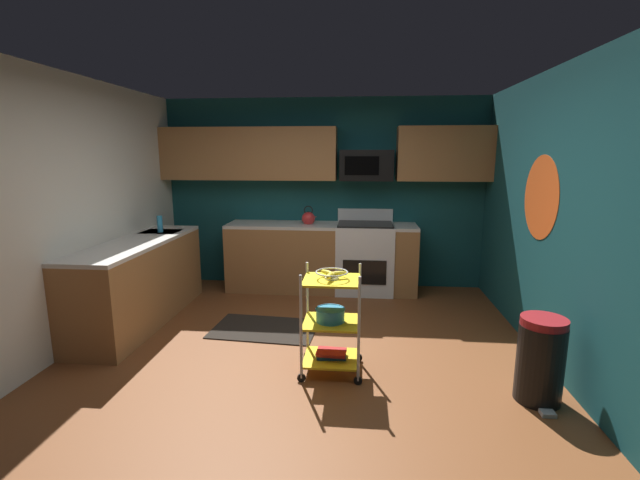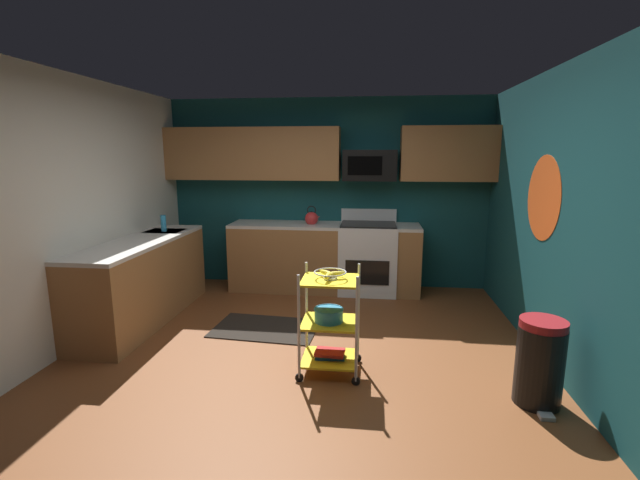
{
  "view_description": "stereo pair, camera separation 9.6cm",
  "coord_description": "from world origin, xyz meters",
  "views": [
    {
      "loc": [
        0.54,
        -3.7,
        1.85
      ],
      "look_at": [
        0.15,
        0.34,
        1.05
      ],
      "focal_mm": 24.59,
      "sensor_mm": 36.0,
      "label": 1
    },
    {
      "loc": [
        0.64,
        -3.69,
        1.85
      ],
      "look_at": [
        0.15,
        0.34,
        1.05
      ],
      "focal_mm": 24.59,
      "sensor_mm": 36.0,
      "label": 2
    }
  ],
  "objects": [
    {
      "name": "trash_can",
      "position": [
        1.9,
        -0.5,
        0.33
      ],
      "size": [
        0.34,
        0.42,
        0.66
      ],
      "color": "black",
      "rests_on": "ground"
    },
    {
      "name": "floor",
      "position": [
        0.0,
        0.0,
        -0.02
      ],
      "size": [
        4.4,
        4.8,
        0.04
      ],
      "primitive_type": "cube",
      "color": "brown",
      "rests_on": "ground"
    },
    {
      "name": "wall_back",
      "position": [
        0.0,
        2.43,
        1.3
      ],
      "size": [
        4.52,
        0.06,
        2.6
      ],
      "primitive_type": "cube",
      "color": "#14474C",
      "rests_on": "ground"
    },
    {
      "name": "mixing_bowl_large",
      "position": [
        0.29,
        -0.21,
        0.52
      ],
      "size": [
        0.25,
        0.25,
        0.11
      ],
      "color": "#338CBF",
      "rests_on": "rolling_cart"
    },
    {
      "name": "oven_range",
      "position": [
        0.59,
        2.1,
        0.48
      ],
      "size": [
        0.76,
        0.65,
        1.1
      ],
      "color": "white",
      "rests_on": "ground"
    },
    {
      "name": "microwave",
      "position": [
        0.59,
        2.21,
        1.7
      ],
      "size": [
        0.7,
        0.39,
        0.4
      ],
      "color": "black"
    },
    {
      "name": "wall_left",
      "position": [
        -2.23,
        0.0,
        1.3
      ],
      "size": [
        0.06,
        4.8,
        2.6
      ],
      "primitive_type": "cube",
      "color": "silver",
      "rests_on": "ground"
    },
    {
      "name": "counter_run",
      "position": [
        -0.87,
        1.49,
        0.46
      ],
      "size": [
        3.48,
        2.7,
        0.92
      ],
      "color": "#9E6B3D",
      "rests_on": "ground"
    },
    {
      "name": "floor_rug",
      "position": [
        -0.47,
        0.65,
        0.01
      ],
      "size": [
        1.15,
        0.78,
        0.01
      ],
      "primitive_type": "cube",
      "rotation": [
        0.0,
        0.0,
        -0.07
      ],
      "color": "black",
      "rests_on": "ground"
    },
    {
      "name": "fruit_bowl",
      "position": [
        0.3,
        -0.21,
        0.88
      ],
      "size": [
        0.27,
        0.27,
        0.07
      ],
      "color": "silver",
      "rests_on": "rolling_cart"
    },
    {
      "name": "upper_cabinets",
      "position": [
        -0.13,
        2.23,
        1.85
      ],
      "size": [
        4.4,
        0.33,
        0.7
      ],
      "color": "#9E6B3D"
    },
    {
      "name": "kettle",
      "position": [
        -0.18,
        2.1,
        1.0
      ],
      "size": [
        0.21,
        0.18,
        0.26
      ],
      "color": "red",
      "rests_on": "counter_run"
    },
    {
      "name": "rolling_cart",
      "position": [
        0.3,
        -0.21,
        0.45
      ],
      "size": [
        0.54,
        0.43,
        0.91
      ],
      "color": "silver",
      "rests_on": "ground"
    },
    {
      "name": "dish_soap_bottle",
      "position": [
        -1.89,
        1.3,
        1.02
      ],
      "size": [
        0.06,
        0.06,
        0.2
      ],
      "primitive_type": "cylinder",
      "color": "#2D8CBF",
      "rests_on": "counter_run"
    },
    {
      "name": "book_stack",
      "position": [
        0.3,
        -0.21,
        0.16
      ],
      "size": [
        0.26,
        0.18,
        0.06
      ],
      "color": "#1E4C8C",
      "rests_on": "rolling_cart"
    },
    {
      "name": "wall_right",
      "position": [
        2.23,
        0.0,
        1.3
      ],
      "size": [
        0.06,
        4.8,
        2.6
      ],
      "primitive_type": "cube",
      "color": "#14474C",
      "rests_on": "ground"
    },
    {
      "name": "wall_flower_decal",
      "position": [
        2.2,
        0.55,
        1.45
      ],
      "size": [
        0.0,
        0.79,
        0.79
      ],
      "primitive_type": "cylinder",
      "rotation": [
        0.0,
        1.57,
        0.0
      ],
      "color": "#E5591E"
    }
  ]
}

